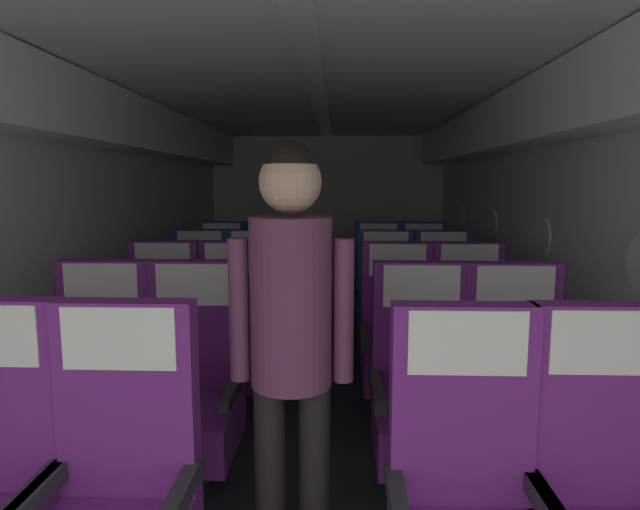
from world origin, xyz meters
The scene contains 20 objects.
ground centered at (0.00, 3.47, -0.01)m, with size 3.31×7.34×0.02m, color #23282D.
fuselage_shell centered at (0.00, 3.73, 1.51)m, with size 3.19×6.99×2.12m.
seat_a_left_aisle centered at (-0.53, 1.40, 0.45)m, with size 0.48×0.51×1.07m.
seat_b_left_window centered at (-0.99, 2.28, 0.45)m, with size 0.48×0.51×1.07m.
seat_b_left_aisle centered at (-0.54, 2.28, 0.45)m, with size 0.48×0.51×1.07m.
seat_b_right_aisle centered at (0.98, 2.27, 0.45)m, with size 0.48×0.51×1.07m.
seat_b_right_window centered at (0.54, 2.28, 0.45)m, with size 0.48×0.51×1.07m.
seat_c_left_window centered at (-0.98, 3.16, 0.45)m, with size 0.48×0.51×1.07m.
seat_c_left_aisle centered at (-0.53, 3.16, 0.45)m, with size 0.48×0.51×1.07m.
seat_c_right_aisle centered at (0.98, 3.15, 0.45)m, with size 0.48×0.51×1.07m.
seat_c_right_window centered at (0.53, 3.14, 0.45)m, with size 0.48×0.51×1.07m.
seat_d_left_window centered at (-0.97, 4.03, 0.45)m, with size 0.48×0.51×1.07m.
seat_d_left_aisle centered at (-0.53, 4.03, 0.45)m, with size 0.48×0.51×1.07m.
seat_d_right_aisle centered at (0.98, 4.02, 0.45)m, with size 0.48×0.51×1.07m.
seat_d_right_window centered at (0.53, 4.03, 0.45)m, with size 0.48×0.51×1.07m.
seat_e_left_window centered at (-0.99, 4.90, 0.45)m, with size 0.48×0.51×1.07m.
seat_e_left_aisle centered at (-0.54, 4.91, 0.45)m, with size 0.48×0.51×1.07m.
seat_e_right_aisle centered at (0.97, 4.92, 0.45)m, with size 0.48×0.51×1.07m.
seat_e_right_window centered at (0.54, 4.92, 0.45)m, with size 0.48×0.51×1.07m.
flight_attendant centered at (-0.01, 1.69, 0.97)m, with size 0.43×0.28×1.57m.
Camera 1 is at (0.15, -0.06, 1.44)m, focal length 29.47 mm.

